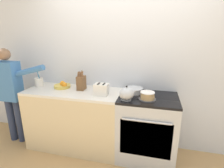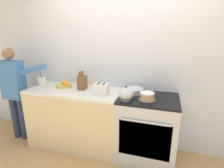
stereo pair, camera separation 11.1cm
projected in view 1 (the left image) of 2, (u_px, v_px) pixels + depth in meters
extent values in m
plane|color=tan|center=(117.00, 166.00, 2.36)|extent=(16.00, 16.00, 0.00)
cube|color=silver|center=(127.00, 63.00, 2.57)|extent=(8.00, 0.04, 2.60)
cube|color=beige|center=(75.00, 120.00, 2.69)|extent=(1.40, 0.60, 0.88)
cube|color=silver|center=(73.00, 92.00, 2.55)|extent=(1.40, 0.60, 0.03)
cube|color=#B7BABF|center=(147.00, 129.00, 2.43)|extent=(0.77, 0.60, 0.89)
cube|color=black|center=(145.00, 139.00, 2.15)|extent=(0.63, 0.01, 0.49)
cylinder|color=#B7BABF|center=(146.00, 122.00, 2.05)|extent=(0.58, 0.02, 0.02)
cube|color=black|center=(149.00, 98.00, 2.30)|extent=(0.77, 0.60, 0.03)
cylinder|color=#4C4C51|center=(147.00, 99.00, 2.21)|extent=(0.22, 0.22, 0.01)
cylinder|color=tan|center=(147.00, 97.00, 2.20)|extent=(0.18, 0.18, 0.04)
cylinder|color=tan|center=(148.00, 94.00, 2.19)|extent=(0.17, 0.17, 0.04)
cylinder|color=white|center=(148.00, 92.00, 2.18)|extent=(0.18, 0.18, 0.01)
cylinder|color=#B7BABF|center=(126.00, 99.00, 2.20)|extent=(0.13, 0.13, 0.01)
ellipsoid|color=#B7BABF|center=(126.00, 94.00, 2.18)|extent=(0.19, 0.19, 0.16)
cone|color=#B7BABF|center=(134.00, 92.00, 2.15)|extent=(0.09, 0.04, 0.08)
sphere|color=black|center=(127.00, 87.00, 2.15)|extent=(0.02, 0.02, 0.02)
cylinder|color=#B7BABF|center=(133.00, 90.00, 2.45)|extent=(0.26, 0.26, 0.07)
torus|color=#B7BABF|center=(134.00, 88.00, 2.44)|extent=(0.27, 0.27, 0.01)
cube|color=brown|center=(81.00, 83.00, 2.56)|extent=(0.10, 0.14, 0.20)
cylinder|color=brown|center=(78.00, 74.00, 2.50)|extent=(0.01, 0.03, 0.07)
cylinder|color=brown|center=(80.00, 75.00, 2.49)|extent=(0.01, 0.03, 0.06)
cylinder|color=brown|center=(82.00, 74.00, 2.47)|extent=(0.01, 0.04, 0.10)
cylinder|color=brown|center=(79.00, 74.00, 2.52)|extent=(0.01, 0.03, 0.07)
cylinder|color=brown|center=(81.00, 74.00, 2.52)|extent=(0.01, 0.03, 0.07)
cylinder|color=brown|center=(83.00, 74.00, 2.51)|extent=(0.01, 0.04, 0.08)
cylinder|color=brown|center=(80.00, 74.00, 2.56)|extent=(0.01, 0.03, 0.06)
cylinder|color=silver|center=(39.00, 82.00, 2.73)|extent=(0.12, 0.12, 0.13)
cylinder|color=teal|center=(38.00, 75.00, 2.67)|extent=(0.04, 0.04, 0.27)
cylinder|color=#B7BABF|center=(40.00, 75.00, 2.69)|extent=(0.02, 0.06, 0.26)
cylinder|color=black|center=(39.00, 76.00, 2.73)|extent=(0.05, 0.02, 0.22)
cylinder|color=#B7BABF|center=(40.00, 75.00, 2.70)|extent=(0.03, 0.04, 0.28)
cylinder|color=gold|center=(62.00, 86.00, 2.68)|extent=(0.25, 0.25, 0.04)
sphere|color=orange|center=(63.00, 83.00, 2.67)|extent=(0.08, 0.08, 0.08)
sphere|color=orange|center=(65.00, 85.00, 2.61)|extent=(0.07, 0.07, 0.07)
cube|color=silver|center=(101.00, 89.00, 2.36)|extent=(0.19, 0.14, 0.15)
cube|color=black|center=(99.00, 84.00, 2.34)|extent=(0.02, 0.10, 0.00)
cube|color=black|center=(104.00, 84.00, 2.32)|extent=(0.02, 0.10, 0.00)
cube|color=black|center=(94.00, 87.00, 2.37)|extent=(0.02, 0.02, 0.01)
cylinder|color=#283351|center=(11.00, 120.00, 2.85)|extent=(0.11, 0.11, 0.72)
cylinder|color=#283351|center=(20.00, 121.00, 2.82)|extent=(0.11, 0.11, 0.72)
cube|color=#3D70AD|center=(9.00, 81.00, 2.65)|extent=(0.34, 0.20, 0.60)
cylinder|color=#3D70AD|center=(29.00, 71.00, 2.51)|extent=(0.51, 0.08, 0.21)
sphere|color=#846047|center=(4.00, 54.00, 2.53)|extent=(0.17, 0.17, 0.17)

